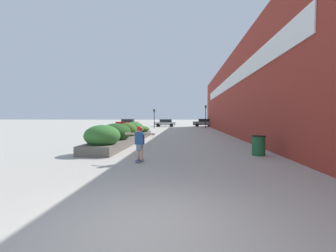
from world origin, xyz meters
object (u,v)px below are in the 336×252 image
object	(u,v)px
trash_bin	(259,145)
car_center_left	(165,123)
skateboarder	(140,139)
car_leftmost	(127,122)
traffic_light_right	(206,113)
car_rightmost	(204,123)
skateboard	(140,160)
car_center_right	(241,123)
traffic_light_left	(154,115)

from	to	relation	value
trash_bin	car_center_left	bearing A→B (deg)	102.96
skateboarder	car_leftmost	bearing A→B (deg)	116.60
car_center_left	traffic_light_right	bearing A→B (deg)	-128.65
trash_bin	car_leftmost	xyz separation A→B (m)	(-15.18, 33.30, 0.27)
skateboarder	car_rightmost	distance (m)	35.01
car_leftmost	traffic_light_right	size ratio (longest dim) A/B	1.12
skateboard	traffic_light_right	size ratio (longest dim) A/B	0.16
skateboarder	car_center_left	bearing A→B (deg)	104.46
trash_bin	car_center_left	xyz separation A→B (m)	(-7.40, 32.16, 0.25)
car_center_right	car_rightmost	world-z (taller)	car_rightmost
skateboard	car_center_left	size ratio (longest dim) A/B	0.15
skateboarder	trash_bin	distance (m)	5.88
traffic_light_right	skateboarder	bearing A→B (deg)	-100.65
skateboard	car_center_left	distance (m)	34.24
skateboarder	traffic_light_left	bearing A→B (deg)	107.84
car_leftmost	traffic_light_left	bearing A→B (deg)	-139.23
car_center_right	car_rightmost	distance (m)	6.96
trash_bin	car_center_right	xyz separation A→B (m)	(6.54, 30.13, 0.33)
car_leftmost	car_center_left	bearing A→B (deg)	-98.37
car_center_left	car_center_right	xyz separation A→B (m)	(13.94, -2.03, 0.08)
car_center_left	traffic_light_right	distance (m)	9.44
car_leftmost	traffic_light_right	distance (m)	16.64
traffic_light_left	skateboarder	bearing A→B (deg)	-83.44
car_center_left	car_center_right	distance (m)	14.09
car_center_right	car_rightmost	bearing A→B (deg)	-110.38
trash_bin	car_rightmost	world-z (taller)	car_rightmost
car_rightmost	skateboarder	bearing A→B (deg)	170.93
skateboard	trash_bin	distance (m)	5.87
traffic_light_right	trash_bin	bearing A→B (deg)	-89.65
car_leftmost	car_rightmost	size ratio (longest dim) A/B	1.06
car_center_right	car_rightmost	size ratio (longest dim) A/B	1.11
skateboarder	traffic_light_left	distance (m)	28.01
trash_bin	traffic_light_left	bearing A→B (deg)	108.64
car_rightmost	traffic_light_left	bearing A→B (deg)	127.81
car_center_right	traffic_light_right	distance (m)	7.88
trash_bin	car_leftmost	size ratio (longest dim) A/B	0.23
car_leftmost	skateboarder	bearing A→B (deg)	-164.68
car_rightmost	car_center_right	bearing A→B (deg)	-110.38
car_rightmost	traffic_light_right	world-z (taller)	traffic_light_right
car_leftmost	traffic_light_left	xyz separation A→B (m)	(6.48, -7.52, 1.41)
car_rightmost	skateboard	bearing A→B (deg)	170.93
skateboard	car_rightmost	distance (m)	35.02
trash_bin	traffic_light_right	bearing A→B (deg)	90.35
skateboard	traffic_light_right	bearing A→B (deg)	90.63
traffic_light_right	car_center_right	bearing A→B (deg)	29.25
skateboard	car_center_right	size ratio (longest dim) A/B	0.14
car_leftmost	car_rightmost	distance (m)	15.22
trash_bin	traffic_light_right	size ratio (longest dim) A/B	0.26
skateboarder	trash_bin	xyz separation A→B (m)	(5.50, 2.02, -0.46)
car_rightmost	car_center_left	bearing A→B (deg)	93.04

